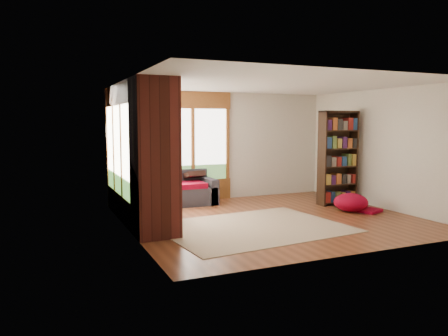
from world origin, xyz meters
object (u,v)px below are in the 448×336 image
object	(u,v)px
brick_chimney	(155,158)
sectional_sofa	(152,197)
area_rug	(253,227)
dog_brindle	(145,180)
pouf	(351,202)
dog_tan	(159,173)
bookshelf	(338,158)

from	to	relation	value
brick_chimney	sectional_sofa	xyz separation A→B (m)	(0.45, 2.05, -1.00)
brick_chimney	sectional_sofa	size ratio (longest dim) A/B	1.18
area_rug	dog_brindle	world-z (taller)	dog_brindle
area_rug	pouf	size ratio (longest dim) A/B	4.46
sectional_sofa	pouf	size ratio (longest dim) A/B	3.08
sectional_sofa	pouf	world-z (taller)	sectional_sofa
pouf	dog_tan	xyz separation A→B (m)	(-3.62, 1.98, 0.56)
bookshelf	area_rug	bearing A→B (deg)	-156.11
area_rug	bookshelf	bearing A→B (deg)	23.89
pouf	dog_brindle	size ratio (longest dim) A/B	0.88
bookshelf	dog_tan	xyz separation A→B (m)	(-3.88, 1.19, -0.30)
pouf	dog_tan	size ratio (longest dim) A/B	0.77
brick_chimney	dog_brindle	distance (m)	1.68
brick_chimney	pouf	xyz separation A→B (m)	(4.28, 0.30, -1.10)
brick_chimney	area_rug	world-z (taller)	brick_chimney
bookshelf	dog_tan	bearing A→B (deg)	163.00
pouf	dog_tan	bearing A→B (deg)	151.34
dog_tan	pouf	bearing A→B (deg)	-79.20
pouf	dog_brindle	bearing A→B (deg)	162.67
bookshelf	dog_tan	world-z (taller)	bookshelf
sectional_sofa	area_rug	world-z (taller)	sectional_sofa
bookshelf	brick_chimney	bearing A→B (deg)	-166.46
dog_brindle	sectional_sofa	bearing A→B (deg)	-40.65
brick_chimney	dog_brindle	world-z (taller)	brick_chimney
brick_chimney	pouf	world-z (taller)	brick_chimney
brick_chimney	dog_tan	bearing A→B (deg)	73.82
brick_chimney	sectional_sofa	distance (m)	2.32
brick_chimney	sectional_sofa	world-z (taller)	brick_chimney
area_rug	dog_tan	world-z (taller)	dog_tan
sectional_sofa	dog_brindle	distance (m)	0.69
bookshelf	dog_brindle	bearing A→B (deg)	173.67
dog_brindle	pouf	bearing A→B (deg)	-120.00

